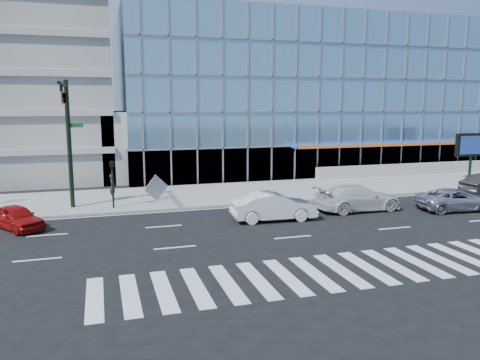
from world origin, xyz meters
The scene contains 14 objects.
ground centered at (0.00, 0.00, 0.00)m, with size 160.00×160.00×0.00m, color black.
sidewalk centered at (0.00, 8.00, 0.07)m, with size 120.00×8.00×0.15m, color gray.
theatre_building centered at (14.00, 26.00, 7.50)m, with size 42.00×26.00×15.00m, color #719DBC.
ramp_block centered at (-6.00, 18.00, 3.00)m, with size 6.00×8.00×6.00m, color gray.
retaining_wall centered at (24.00, 11.60, 0.65)m, with size 30.00×0.80×1.00m, color gray.
traffic_signal centered at (-11.00, 4.57, 6.16)m, with size 1.14×5.74×8.00m.
ped_signal_post centered at (-8.50, 4.94, 2.14)m, with size 0.30×0.33×3.00m.
marquee_sign centered at (22.00, 7.99, 3.07)m, with size 3.20×0.43×4.00m.
silver_suv centered at (12.31, -1.34, 0.69)m, with size 2.28×4.94×1.37m, color silver.
white_suv centered at (6.31, 0.38, 0.81)m, with size 2.27×5.59×1.62m, color silver.
white_sedan centered at (0.31, -0.43, 0.81)m, with size 1.72×4.94×1.63m, color silver.
red_sedan centered at (-13.64, 1.73, 0.65)m, with size 1.54×3.82×1.30m, color #940B0B.
pedestrian centered at (-8.44, 7.82, 1.03)m, with size 0.64×0.42×1.77m, color black.
tilted_panel centered at (-5.63, 6.24, 1.07)m, with size 1.30×0.06×1.30m, color gray.
Camera 1 is at (-9.20, -25.19, 6.70)m, focal length 35.00 mm.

